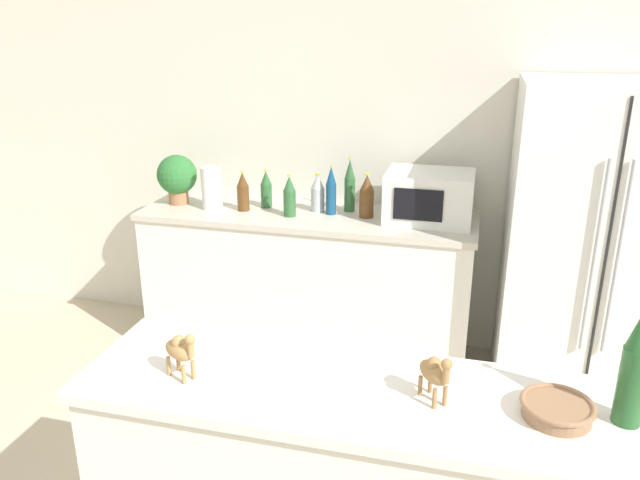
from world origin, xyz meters
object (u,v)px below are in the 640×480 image
at_px(camel_figurine, 180,350).
at_px(wine_bottle, 636,367).
at_px(back_bottle_5, 290,196).
at_px(fruit_bowl, 557,409).
at_px(camel_figurine_second, 435,372).
at_px(back_bottle_4, 350,186).
at_px(refrigerator, 592,249).
at_px(back_bottle_2, 266,189).
at_px(back_bottle_0, 367,196).
at_px(back_bottle_3, 243,192).
at_px(microwave, 429,197).
at_px(potted_plant, 177,177).
at_px(back_bottle_6, 318,193).
at_px(paper_towel_roll, 212,188).
at_px(back_bottle_1, 331,191).

bearing_deg(camel_figurine, wine_bottle, 4.56).
height_order(back_bottle_5, fruit_bowl, back_bottle_5).
bearing_deg(camel_figurine, camel_figurine_second, 5.12).
bearing_deg(back_bottle_4, camel_figurine_second, -71.60).
xyz_separation_m(refrigerator, back_bottle_4, (-1.33, 0.17, 0.21)).
bearing_deg(back_bottle_2, wine_bottle, -48.80).
xyz_separation_m(back_bottle_0, back_bottle_3, (-0.73, -0.05, -0.01)).
relative_size(microwave, back_bottle_4, 1.50).
height_order(potted_plant, back_bottle_5, potted_plant).
distance_m(back_bottle_2, back_bottle_3, 0.15).
distance_m(refrigerator, back_bottle_0, 1.23).
distance_m(microwave, back_bottle_3, 1.09).
height_order(wine_bottle, fruit_bowl, wine_bottle).
distance_m(refrigerator, back_bottle_2, 1.85).
distance_m(back_bottle_5, wine_bottle, 2.29).
xyz_separation_m(back_bottle_6, fruit_bowl, (1.16, -1.92, -0.00)).
xyz_separation_m(back_bottle_0, camel_figurine_second, (0.54, -1.88, 0.05)).
xyz_separation_m(paper_towel_roll, wine_bottle, (1.96, -1.78, 0.12)).
bearing_deg(back_bottle_5, back_bottle_1, 24.08).
relative_size(wine_bottle, camel_figurine_second, 2.18).
distance_m(back_bottle_2, camel_figurine_second, 2.25).
distance_m(refrigerator, camel_figurine_second, 1.94).
distance_m(back_bottle_4, fruit_bowl, 2.20).
height_order(paper_towel_roll, back_bottle_6, paper_towel_roll).
bearing_deg(potted_plant, back_bottle_2, 6.62).
bearing_deg(back_bottle_5, back_bottle_4, 30.96).
relative_size(back_bottle_3, fruit_bowl, 1.23).
bearing_deg(back_bottle_5, fruit_bowl, -54.00).
height_order(back_bottle_2, back_bottle_5, back_bottle_5).
height_order(back_bottle_1, back_bottle_5, back_bottle_1).
relative_size(potted_plant, back_bottle_3, 1.26).
distance_m(refrigerator, microwave, 0.89).
xyz_separation_m(paper_towel_roll, camel_figurine_second, (1.47, -1.81, 0.05)).
relative_size(back_bottle_1, camel_figurine_second, 1.84).
bearing_deg(back_bottle_6, back_bottle_5, -133.96).
height_order(back_bottle_0, fruit_bowl, back_bottle_0).
relative_size(microwave, back_bottle_2, 2.08).
height_order(potted_plant, back_bottle_3, potted_plant).
relative_size(microwave, back_bottle_5, 1.96).
bearing_deg(back_bottle_2, back_bottle_1, -5.50).
distance_m(paper_towel_roll, back_bottle_5, 0.50).
distance_m(back_bottle_1, camel_figurine_second, 2.03).
relative_size(fruit_bowl, camel_figurine, 1.22).
bearing_deg(camel_figurine_second, potted_plant, 132.57).
bearing_deg(camel_figurine, back_bottle_0, 84.46).
height_order(potted_plant, wine_bottle, wine_bottle).
xyz_separation_m(paper_towel_roll, back_bottle_2, (0.30, 0.11, -0.02)).
height_order(refrigerator, paper_towel_roll, refrigerator).
bearing_deg(fruit_bowl, back_bottle_4, 116.48).
xyz_separation_m(fruit_bowl, camel_figurine, (-1.05, -0.07, 0.07)).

